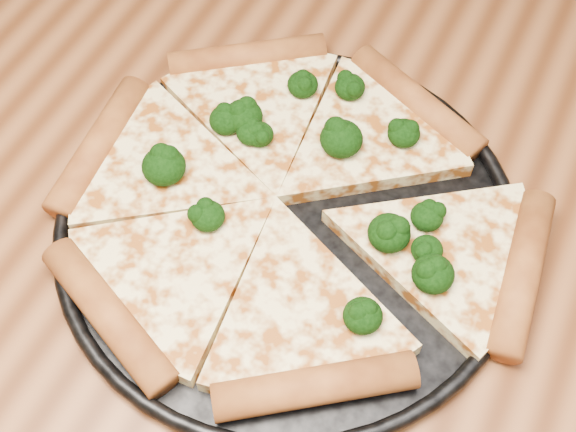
% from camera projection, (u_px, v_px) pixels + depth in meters
% --- Properties ---
extents(dining_table, '(1.20, 0.90, 0.75)m').
position_uv_depth(dining_table, '(347.00, 302.00, 0.67)').
color(dining_table, brown).
rests_on(dining_table, ground).
extents(pizza_pan, '(0.36, 0.36, 0.02)m').
position_uv_depth(pizza_pan, '(288.00, 222.00, 0.60)').
color(pizza_pan, black).
rests_on(pizza_pan, dining_table).
extents(pizza, '(0.38, 0.36, 0.03)m').
position_uv_depth(pizza, '(284.00, 201.00, 0.60)').
color(pizza, '#FFE79C').
rests_on(pizza, pizza_pan).
extents(broccoli_florets, '(0.25, 0.22, 0.03)m').
position_uv_depth(broccoli_florets, '(311.00, 172.00, 0.60)').
color(broccoli_florets, black).
rests_on(broccoli_florets, pizza).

